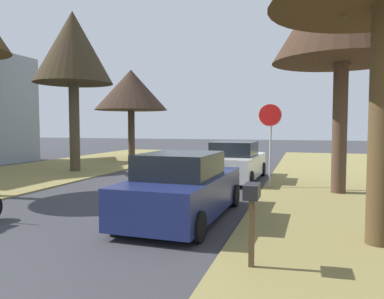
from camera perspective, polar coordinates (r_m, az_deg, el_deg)
stop_sign_far at (r=13.06m, az=12.02°, el=3.44°), size 0.81×0.62×2.93m
street_tree_right_mid_b at (r=13.22m, az=22.36°, el=19.85°), size 4.32×4.32×7.72m
street_tree_left_mid_b at (r=18.81m, az=-18.01°, el=14.62°), size 3.68×3.68×7.57m
street_tree_left_far at (r=24.61m, az=-9.45°, el=9.04°), size 4.74×4.74×5.84m
parked_sedan_navy at (r=8.71m, az=-1.42°, el=-6.04°), size 2.05×4.45×1.57m
parked_sedan_white at (r=14.96m, az=6.75°, el=-2.03°), size 2.05×4.45×1.57m
curbside_mailbox at (r=5.66m, az=9.28°, el=-7.92°), size 0.22×0.44×1.27m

